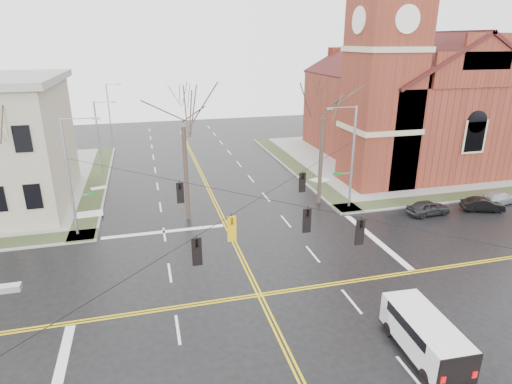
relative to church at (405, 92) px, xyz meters
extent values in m
plane|color=black|center=(-24.76, -24.78, -8.43)|extent=(120.00, 120.00, 0.00)
cube|color=gray|center=(0.24, 0.22, -8.36)|extent=(30.00, 30.00, 0.15)
cube|color=#2A361D|center=(-13.56, 0.22, -8.28)|extent=(2.00, 30.00, 0.02)
cube|color=#2A361D|center=(0.24, -13.58, -8.28)|extent=(30.00, 2.00, 0.02)
cube|color=#2A361D|center=(-35.96, 0.22, -8.28)|extent=(2.00, 30.00, 0.02)
cube|color=gold|center=(-24.88, -24.78, -8.43)|extent=(0.12, 100.00, 0.01)
cube|color=gold|center=(-24.64, -24.78, -8.43)|extent=(0.12, 100.00, 0.01)
cube|color=gold|center=(-24.76, -24.90, -8.43)|extent=(100.00, 0.12, 0.01)
cube|color=gold|center=(-24.76, -24.66, -8.43)|extent=(100.00, 0.12, 0.01)
cube|color=silver|center=(-29.76, -14.28, -8.43)|extent=(9.50, 0.50, 0.01)
cube|color=silver|center=(-14.26, -19.78, -8.43)|extent=(0.50, 9.50, 0.01)
cube|color=maroon|center=(-7.76, -7.78, 1.57)|extent=(6.00, 6.00, 20.00)
cylinder|color=silver|center=(-7.76, -10.83, 7.57)|extent=(2.40, 0.15, 2.40)
cylinder|color=silver|center=(-10.81, -7.78, 7.57)|extent=(0.15, 2.40, 2.40)
cube|color=maroon|center=(1.24, 1.22, -3.43)|extent=(18.00, 24.00, 10.00)
cube|color=maroon|center=(-7.96, -4.78, -6.23)|extent=(2.00, 5.00, 4.40)
cylinder|color=gray|center=(-13.26, -13.28, -3.78)|extent=(0.20, 0.20, 9.00)
cylinder|color=gray|center=(-13.86, -13.28, -5.13)|extent=(1.20, 0.06, 0.06)
cube|color=#116521|center=(-14.56, -13.28, -5.13)|extent=(0.90, 0.04, 0.25)
cylinder|color=gray|center=(-14.46, -13.28, 0.62)|extent=(2.40, 0.08, 0.08)
cube|color=gray|center=(-15.66, -13.28, 0.57)|extent=(0.50, 0.22, 0.15)
cylinder|color=gray|center=(-36.26, -13.28, -3.78)|extent=(0.20, 0.20, 9.00)
cylinder|color=gray|center=(-35.66, -13.28, -5.13)|extent=(1.20, 0.06, 0.06)
cube|color=#116521|center=(-34.96, -13.28, -5.13)|extent=(0.90, 0.04, 0.25)
cylinder|color=gray|center=(-35.06, -13.28, 0.62)|extent=(2.40, 0.08, 0.08)
cube|color=gray|center=(-33.86, -13.28, 0.57)|extent=(0.50, 0.22, 0.15)
cube|color=gray|center=(-33.86, -36.28, 0.57)|extent=(0.50, 0.22, 0.15)
cylinder|color=black|center=(-24.76, -24.78, -2.23)|extent=(23.02, 23.02, 0.03)
cylinder|color=black|center=(-24.76, -24.78, -2.23)|extent=(23.02, 23.02, 0.03)
imported|color=black|center=(-28.76, -28.78, -2.98)|extent=(0.21, 0.26, 1.30)
imported|color=black|center=(-20.76, -20.78, -2.98)|extent=(0.21, 0.26, 1.30)
imported|color=#D1A00C|center=(-26.76, -26.78, -2.98)|extent=(0.21, 0.26, 1.30)
imported|color=black|center=(-28.76, -20.78, -2.98)|extent=(0.21, 0.26, 1.30)
imported|color=black|center=(-20.76, -28.78, -2.98)|extent=(0.21, 0.26, 1.30)
imported|color=black|center=(-22.76, -26.78, -2.98)|extent=(0.21, 0.26, 1.30)
cylinder|color=gray|center=(-35.56, 3.22, -4.33)|extent=(0.16, 0.16, 8.00)
cylinder|color=gray|center=(-34.56, 3.22, -0.43)|extent=(2.00, 0.07, 0.07)
cube|color=gray|center=(-33.56, 3.22, -0.48)|extent=(0.45, 0.20, 0.13)
cylinder|color=gray|center=(-35.56, 23.22, -4.33)|extent=(0.16, 0.16, 8.00)
cylinder|color=gray|center=(-34.56, 23.22, -0.43)|extent=(2.00, 0.07, 0.07)
cube|color=gray|center=(-33.56, 23.22, -0.48)|extent=(0.45, 0.20, 0.13)
cube|color=white|center=(-18.50, -31.68, -7.28)|extent=(2.24, 5.17, 1.63)
cube|color=white|center=(-18.38, -29.58, -7.52)|extent=(2.01, 0.97, 1.15)
cube|color=black|center=(-18.36, -29.24, -7.00)|extent=(1.77, 0.21, 0.77)
cube|color=black|center=(-18.49, -31.49, -6.76)|extent=(2.17, 3.55, 0.53)
cube|color=#B70C0A|center=(-19.39, -34.22, -7.48)|extent=(0.23, 0.08, 0.33)
cube|color=#B70C0A|center=(-17.89, -34.30, -7.48)|extent=(0.23, 0.08, 0.33)
cube|color=black|center=(-18.50, -31.68, -8.12)|extent=(2.29, 5.22, 0.10)
cylinder|color=black|center=(-19.29, -29.96, -8.09)|extent=(0.29, 0.70, 0.69)
cylinder|color=black|center=(-17.53, -30.06, -8.09)|extent=(0.29, 0.70, 0.69)
cylinder|color=black|center=(-19.47, -33.31, -8.09)|extent=(0.29, 0.70, 0.69)
cylinder|color=black|center=(-17.71, -33.40, -8.09)|extent=(0.29, 0.70, 0.69)
imported|color=black|center=(-7.40, -16.54, -7.79)|extent=(3.89, 1.75, 1.30)
imported|color=black|center=(-2.18, -17.00, -7.85)|extent=(3.76, 2.28, 1.17)
imported|color=#B3B4B6|center=(0.45, -15.90, -7.81)|extent=(4.61, 2.84, 1.25)
cylinder|color=#332820|center=(-40.25, -11.51, -4.49)|extent=(0.36, 0.36, 7.58)
cylinder|color=#332820|center=(-27.57, -12.01, -4.45)|extent=(0.36, 0.36, 7.68)
cylinder|color=#332820|center=(-15.57, -11.76, -4.39)|extent=(0.36, 0.36, 7.78)
camera|label=1|loc=(-30.55, -45.91, 5.94)|focal=30.00mm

